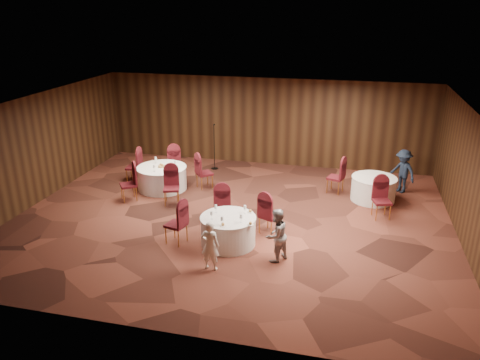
% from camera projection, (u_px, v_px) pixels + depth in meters
% --- Properties ---
extents(ground, '(12.00, 12.00, 0.00)m').
position_uv_depth(ground, '(231.00, 218.00, 13.18)').
color(ground, black).
rests_on(ground, ground).
extents(room_shell, '(12.00, 12.00, 12.00)m').
position_uv_depth(room_shell, '(231.00, 152.00, 12.48)').
color(room_shell, silver).
rests_on(room_shell, ground).
extents(table_main, '(1.39, 1.39, 0.74)m').
position_uv_depth(table_main, '(228.00, 230.00, 11.65)').
color(table_main, silver).
rests_on(table_main, ground).
extents(table_left, '(1.60, 1.60, 0.74)m').
position_uv_depth(table_left, '(162.00, 178.00, 15.17)').
color(table_left, silver).
rests_on(table_left, ground).
extents(table_right, '(1.35, 1.35, 0.74)m').
position_uv_depth(table_right, '(373.00, 188.00, 14.28)').
color(table_right, silver).
rests_on(table_right, ground).
extents(chairs_main, '(2.85, 2.10, 1.00)m').
position_uv_depth(chairs_main, '(223.00, 214.00, 12.24)').
color(chairs_main, '#3A0B0D').
rests_on(chairs_main, ground).
extents(chairs_left, '(3.15, 3.07, 1.00)m').
position_uv_depth(chairs_left, '(163.00, 174.00, 15.09)').
color(chairs_left, '#3A0B0D').
rests_on(chairs_left, ground).
extents(chairs_right, '(2.00, 2.29, 1.00)m').
position_uv_depth(chairs_right, '(357.00, 189.00, 13.94)').
color(chairs_right, '#3A0B0D').
rests_on(chairs_right, ground).
extents(tabletop_main, '(1.11, 1.05, 0.22)m').
position_uv_depth(tabletop_main, '(233.00, 216.00, 11.37)').
color(tabletop_main, silver).
rests_on(tabletop_main, table_main).
extents(tabletop_left, '(0.82, 0.82, 0.22)m').
position_uv_depth(tabletop_left, '(161.00, 165.00, 15.01)').
color(tabletop_left, silver).
rests_on(tabletop_left, table_left).
extents(tabletop_right, '(0.08, 0.08, 0.22)m').
position_uv_depth(tabletop_right, '(381.00, 176.00, 13.82)').
color(tabletop_right, silver).
rests_on(tabletop_right, table_right).
extents(mic_stand, '(0.24, 0.24, 1.67)m').
position_uv_depth(mic_stand, '(214.00, 156.00, 16.95)').
color(mic_stand, black).
rests_on(mic_stand, ground).
extents(woman_a, '(0.45, 0.31, 1.19)m').
position_uv_depth(woman_a, '(210.00, 246.00, 10.47)').
color(woman_a, white).
rests_on(woman_a, ground).
extents(woman_b, '(0.76, 0.80, 1.30)m').
position_uv_depth(woman_b, '(276.00, 235.00, 10.81)').
color(woman_b, '#9F9FA3').
rests_on(woman_b, ground).
extents(man_c, '(1.02, 1.00, 1.41)m').
position_uv_depth(man_c, '(403.00, 171.00, 14.78)').
color(man_c, '#162032').
rests_on(man_c, ground).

